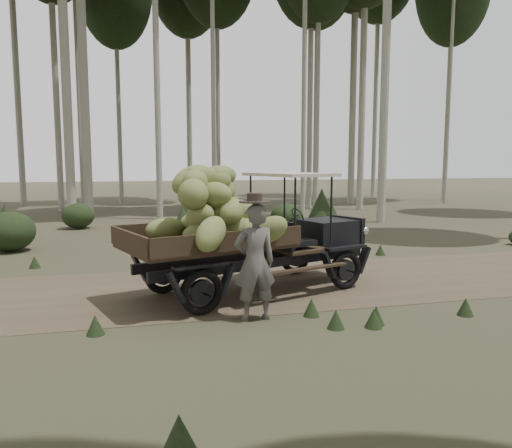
{
  "coord_description": "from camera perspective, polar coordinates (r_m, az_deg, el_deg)",
  "views": [
    {
      "loc": [
        -2.18,
        -9.63,
        2.5
      ],
      "look_at": [
        0.16,
        -0.41,
        1.33
      ],
      "focal_mm": 35.0,
      "sensor_mm": 36.0,
      "label": 1
    }
  ],
  "objects": [
    {
      "name": "ground",
      "position": [
        10.19,
        -1.48,
        -7.18
      ],
      "size": [
        120.0,
        120.0,
        0.0
      ],
      "primitive_type": "plane",
      "color": "#473D2B",
      "rests_on": "ground"
    },
    {
      "name": "dirt_track",
      "position": [
        10.19,
        -1.48,
        -7.16
      ],
      "size": [
        70.0,
        4.0,
        0.01
      ],
      "primitive_type": "cube",
      "color": "brown",
      "rests_on": "ground"
    },
    {
      "name": "banana_truck",
      "position": [
        9.22,
        -2.83,
        0.8
      ],
      "size": [
        5.24,
        3.34,
        2.57
      ],
      "rotation": [
        0.0,
        0.0,
        0.32
      ],
      "color": "black",
      "rests_on": "ground"
    },
    {
      "name": "farmer",
      "position": [
        7.91,
        -0.15,
        -4.2
      ],
      "size": [
        0.71,
        0.53,
        2.03
      ],
      "rotation": [
        0.0,
        0.0,
        3.2
      ],
      "color": "#56534E",
      "rests_on": "ground"
    },
    {
      "name": "undergrowth",
      "position": [
        11.61,
        0.75,
        -2.79
      ],
      "size": [
        23.06,
        23.41,
        1.4
      ],
      "color": "#233319",
      "rests_on": "ground"
    }
  ]
}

